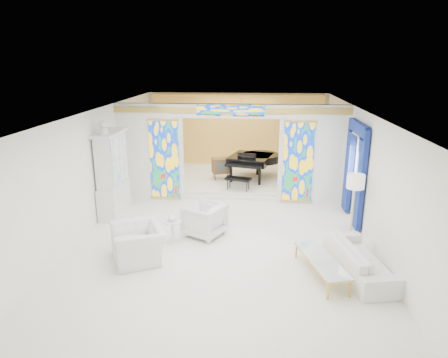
# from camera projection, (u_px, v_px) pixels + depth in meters

# --- Properties ---
(floor) EXTENTS (12.00, 12.00, 0.00)m
(floor) POSITION_uv_depth(u_px,v_px,m) (226.00, 225.00, 10.64)
(floor) COLOR white
(floor) RESTS_ON ground
(ceiling) EXTENTS (7.00, 12.00, 0.02)m
(ceiling) POSITION_uv_depth(u_px,v_px,m) (226.00, 113.00, 9.78)
(ceiling) COLOR white
(ceiling) RESTS_ON wall_back
(wall_back) EXTENTS (7.00, 0.02, 3.00)m
(wall_back) POSITION_uv_depth(u_px,v_px,m) (237.00, 131.00, 15.94)
(wall_back) COLOR white
(wall_back) RESTS_ON floor
(wall_front) EXTENTS (7.00, 0.02, 3.00)m
(wall_front) POSITION_uv_depth(u_px,v_px,m) (186.00, 315.00, 4.48)
(wall_front) COLOR white
(wall_front) RESTS_ON floor
(wall_left) EXTENTS (0.02, 12.00, 3.00)m
(wall_left) POSITION_uv_depth(u_px,v_px,m) (93.00, 169.00, 10.48)
(wall_left) COLOR white
(wall_left) RESTS_ON floor
(wall_right) EXTENTS (0.02, 12.00, 3.00)m
(wall_right) POSITION_uv_depth(u_px,v_px,m) (366.00, 174.00, 9.95)
(wall_right) COLOR white
(wall_right) RESTS_ON floor
(partition_wall) EXTENTS (7.00, 0.22, 3.00)m
(partition_wall) POSITION_uv_depth(u_px,v_px,m) (231.00, 149.00, 12.07)
(partition_wall) COLOR white
(partition_wall) RESTS_ON floor
(stained_glass_left) EXTENTS (0.90, 0.04, 2.40)m
(stained_glass_left) POSITION_uv_depth(u_px,v_px,m) (164.00, 160.00, 12.23)
(stained_glass_left) COLOR gold
(stained_glass_left) RESTS_ON partition_wall
(stained_glass_right) EXTENTS (0.90, 0.04, 2.40)m
(stained_glass_right) POSITION_uv_depth(u_px,v_px,m) (298.00, 162.00, 11.92)
(stained_glass_right) COLOR gold
(stained_glass_right) RESTS_ON partition_wall
(stained_glass_transom) EXTENTS (2.00, 0.04, 0.34)m
(stained_glass_transom) POSITION_uv_depth(u_px,v_px,m) (231.00, 111.00, 11.63)
(stained_glass_transom) COLOR gold
(stained_glass_transom) RESTS_ON partition_wall
(alcove_platform) EXTENTS (6.80, 3.80, 0.18)m
(alcove_platform) POSITION_uv_depth(u_px,v_px,m) (234.00, 178.00, 14.53)
(alcove_platform) COLOR white
(alcove_platform) RESTS_ON floor
(gold_curtain_back) EXTENTS (6.70, 0.10, 2.90)m
(gold_curtain_back) POSITION_uv_depth(u_px,v_px,m) (237.00, 132.00, 15.82)
(gold_curtain_back) COLOR gold
(gold_curtain_back) RESTS_ON wall_back
(chandelier) EXTENTS (0.48, 0.48, 0.30)m
(chandelier) POSITION_uv_depth(u_px,v_px,m) (240.00, 111.00, 13.71)
(chandelier) COLOR gold
(chandelier) RESTS_ON ceiling
(blue_drapes) EXTENTS (0.14, 1.85, 2.65)m
(blue_drapes) POSITION_uv_depth(u_px,v_px,m) (355.00, 164.00, 10.60)
(blue_drapes) COLOR navy
(blue_drapes) RESTS_ON wall_right
(china_cabinet) EXTENTS (0.56, 1.46, 2.72)m
(china_cabinet) POSITION_uv_depth(u_px,v_px,m) (113.00, 175.00, 11.12)
(china_cabinet) COLOR silver
(china_cabinet) RESTS_ON floor
(armchair_left) EXTENTS (1.46, 1.53, 0.77)m
(armchair_left) POSITION_uv_depth(u_px,v_px,m) (138.00, 243.00, 8.74)
(armchair_left) COLOR silver
(armchair_left) RESTS_ON floor
(armchair_right) EXTENTS (1.21, 1.20, 0.82)m
(armchair_right) POSITION_uv_depth(u_px,v_px,m) (204.00, 220.00, 9.96)
(armchair_right) COLOR white
(armchair_right) RESTS_ON floor
(sofa) EXTENTS (1.24, 2.30, 0.64)m
(sofa) POSITION_uv_depth(u_px,v_px,m) (361.00, 259.00, 8.20)
(sofa) COLOR white
(sofa) RESTS_ON floor
(side_table) EXTENTS (0.52, 0.52, 0.56)m
(side_table) POSITION_uv_depth(u_px,v_px,m) (173.00, 228.00, 9.57)
(side_table) COLOR silver
(side_table) RESTS_ON floor
(vase) EXTENTS (0.25, 0.25, 0.21)m
(vase) POSITION_uv_depth(u_px,v_px,m) (172.00, 217.00, 9.48)
(vase) COLOR white
(vase) RESTS_ON side_table
(coffee_table) EXTENTS (0.98, 1.81, 0.39)m
(coffee_table) POSITION_uv_depth(u_px,v_px,m) (322.00, 260.00, 8.06)
(coffee_table) COLOR white
(coffee_table) RESTS_ON floor
(floor_lamp) EXTENTS (0.45, 0.45, 1.68)m
(floor_lamp) POSITION_uv_depth(u_px,v_px,m) (355.00, 185.00, 9.33)
(floor_lamp) COLOR gold
(floor_lamp) RESTS_ON floor
(grand_piano) EXTENTS (2.05, 2.67, 1.03)m
(grand_piano) POSITION_uv_depth(u_px,v_px,m) (255.00, 159.00, 14.08)
(grand_piano) COLOR black
(grand_piano) RESTS_ON alcove_platform
(tv_console) EXTENTS (0.74, 0.60, 0.75)m
(tv_console) POSITION_uv_depth(u_px,v_px,m) (222.00, 166.00, 14.04)
(tv_console) COLOR brown
(tv_console) RESTS_ON alcove_platform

